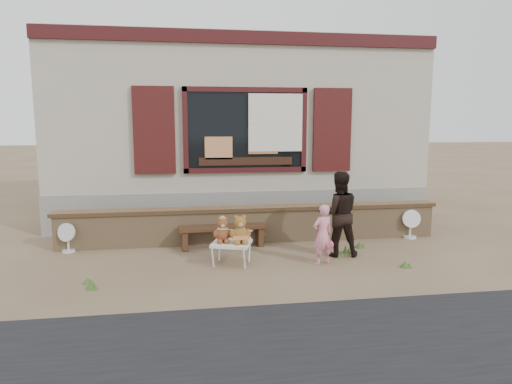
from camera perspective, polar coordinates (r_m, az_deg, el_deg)
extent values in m
plane|color=brown|center=(7.63, 0.70, -8.13)|extent=(80.00, 80.00, 0.00)
cube|color=gray|center=(11.76, -2.95, 9.63)|extent=(8.00, 5.00, 3.20)
cube|color=gray|center=(11.90, -2.87, -0.04)|extent=(8.04, 5.04, 0.80)
cube|color=black|center=(9.25, -1.31, 7.72)|extent=(2.30, 0.04, 1.50)
cube|color=#3A1112|center=(9.25, -1.31, 12.68)|extent=(2.50, 0.08, 0.10)
cube|color=#3A1112|center=(9.28, -1.28, 2.78)|extent=(2.50, 0.08, 0.10)
cube|color=#3A1112|center=(9.15, -8.83, 7.61)|extent=(0.10, 0.08, 1.70)
cube|color=#3A1112|center=(9.46, 6.00, 7.70)|extent=(0.10, 0.08, 1.70)
cube|color=#350E0F|center=(9.16, -12.62, 7.51)|extent=(0.80, 0.07, 1.70)
cube|color=#350E0F|center=(9.62, 9.50, 7.65)|extent=(0.80, 0.07, 1.70)
cube|color=white|center=(9.28, 2.46, 8.65)|extent=(1.10, 0.02, 1.15)
cube|color=#3A1112|center=(9.40, -1.36, 18.76)|extent=(8.00, 0.12, 0.25)
cube|color=black|center=(9.25, -1.27, 3.88)|extent=(1.90, 0.06, 0.16)
cube|color=tan|center=(9.18, -4.70, 5.50)|extent=(0.55, 0.06, 0.45)
cube|color=#E08447|center=(9.28, 0.88, 6.49)|extent=(0.60, 0.06, 0.55)
cube|color=tan|center=(8.51, -0.41, -4.26)|extent=(7.00, 0.30, 0.60)
cube|color=brown|center=(8.44, -0.42, -2.08)|extent=(7.10, 0.36, 0.07)
cube|color=#372113|center=(8.12, -4.20, -4.43)|extent=(1.56, 0.45, 0.06)
cube|color=#372113|center=(8.10, -8.92, -6.03)|extent=(0.12, 0.30, 0.33)
cube|color=#372113|center=(8.30, 0.43, -5.55)|extent=(0.12, 0.30, 0.33)
cube|color=silver|center=(7.17, -3.08, -6.45)|extent=(0.71, 0.67, 0.04)
cylinder|color=silver|center=(7.07, -5.43, -8.21)|extent=(0.03, 0.03, 0.31)
cylinder|color=silver|center=(6.97, -1.48, -8.44)|extent=(0.03, 0.03, 0.31)
cylinder|color=silver|center=(7.48, -4.55, -7.24)|extent=(0.03, 0.03, 0.31)
cylinder|color=silver|center=(7.39, -0.82, -7.43)|extent=(0.03, 0.03, 0.31)
imported|color=pink|center=(7.22, 8.33, -5.28)|extent=(0.40, 0.32, 0.95)
imported|color=black|center=(7.68, 10.27, -2.70)|extent=(0.74, 0.61, 1.41)
cylinder|color=silver|center=(8.54, -22.37, -6.82)|extent=(0.22, 0.22, 0.04)
cylinder|color=silver|center=(8.50, -22.42, -5.92)|extent=(0.04, 0.04, 0.28)
cylinder|color=silver|center=(8.46, -22.50, -4.63)|extent=(0.33, 0.22, 0.32)
cylinder|color=silver|center=(9.32, 18.67, -5.34)|extent=(0.24, 0.24, 0.04)
cylinder|color=silver|center=(9.28, 18.71, -4.44)|extent=(0.04, 0.04, 0.30)
cylinder|color=silver|center=(9.24, 18.78, -3.14)|extent=(0.36, 0.15, 0.35)
cone|color=#3B5823|center=(7.96, 11.14, -7.01)|extent=(0.11, 0.11, 0.15)
cone|color=#3B5823|center=(7.74, 10.18, -7.43)|extent=(0.16, 0.16, 0.15)
cone|color=#3B5823|center=(8.35, 12.84, -6.46)|extent=(0.18, 0.18, 0.11)
cone|color=#3B5823|center=(6.59, -19.91, -10.89)|extent=(0.14, 0.14, 0.11)
cone|color=#3B5823|center=(7.45, 18.15, -8.58)|extent=(0.17, 0.17, 0.10)
cone|color=#3B5823|center=(6.83, -20.29, -10.36)|extent=(0.15, 0.15, 0.08)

